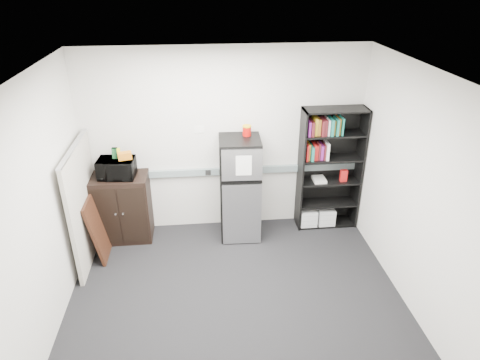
{
  "coord_description": "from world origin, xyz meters",
  "views": [
    {
      "loc": [
        -0.36,
        -3.95,
        3.59
      ],
      "look_at": [
        0.14,
        0.9,
        1.15
      ],
      "focal_mm": 32.0,
      "sensor_mm": 36.0,
      "label": 1
    }
  ],
  "objects_px": {
    "cubicle_partition": "(84,204)",
    "cabinet": "(122,208)",
    "microwave": "(117,168)",
    "bookshelf": "(328,167)",
    "refrigerator": "(240,189)"
  },
  "relations": [
    {
      "from": "bookshelf",
      "to": "cubicle_partition",
      "type": "height_order",
      "value": "bookshelf"
    },
    {
      "from": "cubicle_partition",
      "to": "cabinet",
      "type": "distance_m",
      "value": 0.66
    },
    {
      "from": "bookshelf",
      "to": "refrigerator",
      "type": "xyz_separation_m",
      "value": [
        -1.32,
        -0.15,
        -0.22
      ]
    },
    {
      "from": "bookshelf",
      "to": "cubicle_partition",
      "type": "xyz_separation_m",
      "value": [
        -3.41,
        -0.49,
        -0.16
      ]
    },
    {
      "from": "microwave",
      "to": "refrigerator",
      "type": "height_order",
      "value": "refrigerator"
    },
    {
      "from": "microwave",
      "to": "refrigerator",
      "type": "bearing_deg",
      "value": 2.39
    },
    {
      "from": "cabinet",
      "to": "refrigerator",
      "type": "xyz_separation_m",
      "value": [
        1.69,
        -0.08,
        0.26
      ]
    },
    {
      "from": "microwave",
      "to": "refrigerator",
      "type": "xyz_separation_m",
      "value": [
        1.69,
        -0.06,
        -0.37
      ]
    },
    {
      "from": "cubicle_partition",
      "to": "microwave",
      "type": "height_order",
      "value": "cubicle_partition"
    },
    {
      "from": "cubicle_partition",
      "to": "microwave",
      "type": "relative_size",
      "value": 3.31
    },
    {
      "from": "bookshelf",
      "to": "cubicle_partition",
      "type": "distance_m",
      "value": 3.45
    },
    {
      "from": "bookshelf",
      "to": "cabinet",
      "type": "distance_m",
      "value": 3.05
    },
    {
      "from": "cubicle_partition",
      "to": "microwave",
      "type": "bearing_deg",
      "value": 45.36
    },
    {
      "from": "cabinet",
      "to": "microwave",
      "type": "distance_m",
      "value": 0.63
    },
    {
      "from": "cubicle_partition",
      "to": "refrigerator",
      "type": "height_order",
      "value": "cubicle_partition"
    }
  ]
}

